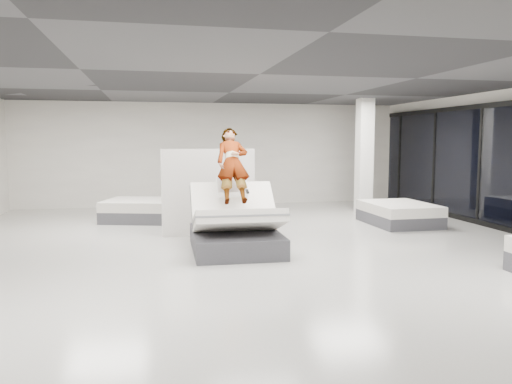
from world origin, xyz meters
TOP-DOWN VIEW (x-y plane):
  - room at (0.00, 0.00)m, footprint 14.00×14.04m
  - hero_bed at (-0.39, 0.33)m, footprint 1.64×2.14m
  - person at (-0.38, 0.65)m, footprint 0.66×1.60m
  - remote at (-0.17, 0.30)m, footprint 0.05×0.14m
  - divider_panel at (-0.68, 2.05)m, footprint 2.05×0.32m
  - flat_bed_right_far at (3.99, 2.38)m, footprint 1.44×1.91m
  - flat_bed_left_far at (-2.07, 4.22)m, footprint 2.29×1.96m
  - column at (4.00, 4.50)m, footprint 0.40×0.40m

SIDE VIEW (x-z plane):
  - flat_bed_right_far at x=3.99m, z-range 0.00..0.52m
  - flat_bed_left_far at x=-2.07m, z-range 0.00..0.54m
  - hero_bed at x=-0.39m, z-range -0.25..1.09m
  - divider_panel at x=-0.68m, z-range 0.00..1.86m
  - remote at x=-0.17m, z-range 1.07..1.15m
  - person at x=-0.38m, z-range 0.62..2.01m
  - room at x=0.00m, z-range 0.00..3.20m
  - column at x=4.00m, z-range 0.00..3.20m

